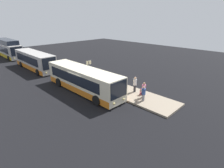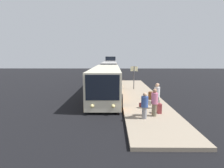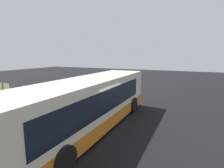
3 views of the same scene
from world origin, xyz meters
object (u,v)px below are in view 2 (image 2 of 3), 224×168
object	(u,v)px
passenger_with_bags	(144,105)
sign_post	(134,74)
trash_bin	(151,96)
suitcase	(159,108)
passenger_waiting	(154,102)
bus_lead	(106,82)
bus_second	(109,71)
bus_third	(111,65)
passenger_boarding	(157,95)

from	to	relation	value
passenger_with_bags	sign_post	distance (m)	9.47
trash_bin	suitcase	bearing A→B (deg)	-3.72
passenger_waiting	bus_lead	bearing A→B (deg)	24.35
bus_second	bus_third	world-z (taller)	bus_third
bus_lead	sign_post	bearing A→B (deg)	131.13
bus_third	passenger_boarding	distance (m)	32.26
bus_lead	suitcase	xyz separation A→B (m)	(5.83, 3.67, -0.88)
passenger_boarding	sign_post	world-z (taller)	sign_post
bus_lead	bus_second	world-z (taller)	bus_second
suitcase	bus_lead	bearing A→B (deg)	-147.80
passenger_with_bags	sign_post	world-z (taller)	sign_post
passenger_with_bags	suitcase	xyz separation A→B (m)	(-0.98, 1.14, -0.51)
bus_third	sign_post	bearing A→B (deg)	6.91
trash_bin	passenger_boarding	bearing A→B (deg)	-3.26
bus_second	passenger_with_bags	bearing A→B (deg)	7.10
bus_third	trash_bin	distance (m)	29.66
bus_lead	passenger_with_bags	xyz separation A→B (m)	(6.81, 2.53, -0.37)
bus_third	suitcase	bearing A→B (deg)	6.33
passenger_boarding	bus_lead	bearing A→B (deg)	134.03
bus_third	passenger_with_bags	size ratio (longest dim) A/B	6.81
passenger_waiting	suitcase	distance (m)	0.93
passenger_with_bags	bus_third	bearing A→B (deg)	67.86
bus_second	trash_bin	size ratio (longest dim) A/B	16.61
bus_lead	bus_second	distance (m)	13.50
bus_lead	passenger_with_bags	size ratio (longest dim) A/B	7.34
suitcase	trash_bin	bearing A→B (deg)	176.28
bus_second	sign_post	world-z (taller)	bus_second
bus_second	suitcase	world-z (taller)	bus_second
sign_post	trash_bin	size ratio (longest dim) A/B	4.01
bus_second	suitcase	distance (m)	19.70
passenger_boarding	sign_post	distance (m)	7.45
bus_lead	passenger_with_bags	world-z (taller)	bus_lead
bus_second	passenger_boarding	bearing A→B (deg)	11.62
passenger_waiting	suitcase	bearing A→B (deg)	-42.86
bus_second	suitcase	bearing A→B (deg)	10.75
bus_lead	passenger_boarding	world-z (taller)	bus_lead
passenger_with_bags	bus_second	bearing A→B (deg)	70.71
passenger_with_bags	suitcase	distance (m)	1.59
bus_lead	trash_bin	xyz separation A→B (m)	(2.11, 3.91, -0.88)
passenger_waiting	passenger_with_bags	distance (m)	0.81
bus_second	bus_third	xyz separation A→B (m)	(-13.76, 0.00, 0.29)
suitcase	sign_post	xyz separation A→B (m)	(-8.44, -0.68, 1.37)
sign_post	bus_second	bearing A→B (deg)	-164.65
bus_third	passenger_boarding	bearing A→B (deg)	6.69
suitcase	trash_bin	size ratio (longest dim) A/B	1.35
bus_second	sign_post	bearing A→B (deg)	15.35
bus_second	passenger_waiting	xyz separation A→B (m)	(19.87, 3.20, -0.32)
passenger_waiting	passenger_boarding	bearing A→B (deg)	-21.45
suitcase	trash_bin	world-z (taller)	suitcase
suitcase	passenger_waiting	bearing A→B (deg)	-40.51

